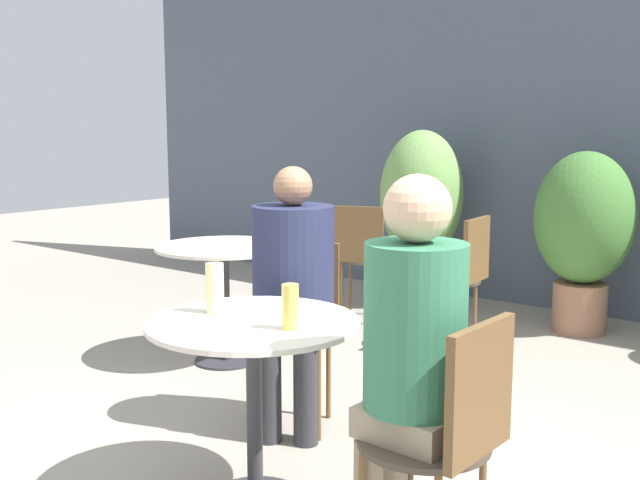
{
  "coord_description": "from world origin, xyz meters",
  "views": [
    {
      "loc": [
        1.61,
        -1.97,
        1.42
      ],
      "look_at": [
        -0.24,
        0.39,
        0.97
      ],
      "focal_mm": 42.0,
      "sensor_mm": 36.0,
      "label": 1
    }
  ],
  "objects_px": {
    "potted_plant_0": "(421,206)",
    "cafe_table_far": "(224,269)",
    "bistro_chair_0": "(450,427)",
    "potted_plant_1": "(584,227)",
    "bistro_chair_1": "(299,314)",
    "cafe_table_near": "(254,359)",
    "seated_person_1": "(293,279)",
    "seated_person_0": "(411,341)",
    "bistro_chair_2": "(362,251)",
    "beer_glass_1": "(290,307)",
    "bistro_chair_3": "(461,270)",
    "beer_glass_0": "(215,288)"
  },
  "relations": [
    {
      "from": "potted_plant_0",
      "to": "cafe_table_far",
      "type": "bearing_deg",
      "value": -95.2
    },
    {
      "from": "bistro_chair_0",
      "to": "potted_plant_1",
      "type": "bearing_deg",
      "value": -165.57
    },
    {
      "from": "bistro_chair_1",
      "to": "cafe_table_near",
      "type": "bearing_deg",
      "value": -90.0
    },
    {
      "from": "seated_person_1",
      "to": "cafe_table_near",
      "type": "bearing_deg",
      "value": -90.0
    },
    {
      "from": "seated_person_0",
      "to": "bistro_chair_2",
      "type": "bearing_deg",
      "value": -140.21
    },
    {
      "from": "cafe_table_far",
      "to": "beer_glass_1",
      "type": "relative_size",
      "value": 5.07
    },
    {
      "from": "bistro_chair_2",
      "to": "beer_glass_1",
      "type": "bearing_deg",
      "value": 97.21
    },
    {
      "from": "beer_glass_1",
      "to": "potted_plant_0",
      "type": "xyz_separation_m",
      "value": [
        -1.34,
        3.18,
        0.0
      ]
    },
    {
      "from": "cafe_table_near",
      "to": "seated_person_0",
      "type": "bearing_deg",
      "value": -2.14
    },
    {
      "from": "bistro_chair_0",
      "to": "potted_plant_0",
      "type": "xyz_separation_m",
      "value": [
        -1.98,
        3.2,
        0.27
      ]
    },
    {
      "from": "bistro_chair_2",
      "to": "bistro_chair_3",
      "type": "relative_size",
      "value": 1.0
    },
    {
      "from": "cafe_table_far",
      "to": "seated_person_0",
      "type": "xyz_separation_m",
      "value": [
        2.02,
        -1.19,
        0.19
      ]
    },
    {
      "from": "beer_glass_0",
      "to": "cafe_table_near",
      "type": "bearing_deg",
      "value": 2.24
    },
    {
      "from": "seated_person_0",
      "to": "cafe_table_near",
      "type": "bearing_deg",
      "value": -90.0
    },
    {
      "from": "cafe_table_near",
      "to": "bistro_chair_3",
      "type": "relative_size",
      "value": 0.92
    },
    {
      "from": "bistro_chair_2",
      "to": "bistro_chair_3",
      "type": "xyz_separation_m",
      "value": [
        0.91,
        -0.2,
        0.0
      ]
    },
    {
      "from": "beer_glass_1",
      "to": "bistro_chair_3",
      "type": "bearing_deg",
      "value": 102.35
    },
    {
      "from": "bistro_chair_0",
      "to": "potted_plant_1",
      "type": "height_order",
      "value": "potted_plant_1"
    },
    {
      "from": "bistro_chair_2",
      "to": "bistro_chair_3",
      "type": "height_order",
      "value": "same"
    },
    {
      "from": "cafe_table_far",
      "to": "potted_plant_1",
      "type": "relative_size",
      "value": 0.65
    },
    {
      "from": "cafe_table_far",
      "to": "seated_person_1",
      "type": "xyz_separation_m",
      "value": [
        1.01,
        -0.56,
        0.16
      ]
    },
    {
      "from": "beer_glass_1",
      "to": "bistro_chair_0",
      "type": "bearing_deg",
      "value": -1.69
    },
    {
      "from": "bistro_chair_2",
      "to": "bistro_chair_3",
      "type": "bearing_deg",
      "value": 144.9
    },
    {
      "from": "bistro_chair_1",
      "to": "beer_glass_1",
      "type": "relative_size",
      "value": 5.35
    },
    {
      "from": "beer_glass_0",
      "to": "potted_plant_0",
      "type": "xyz_separation_m",
      "value": [
        -0.96,
        3.18,
        -0.01
      ]
    },
    {
      "from": "bistro_chair_0",
      "to": "seated_person_1",
      "type": "xyz_separation_m",
      "value": [
        -1.16,
        0.64,
        0.21
      ]
    },
    {
      "from": "bistro_chair_1",
      "to": "bistro_chair_2",
      "type": "relative_size",
      "value": 1.0
    },
    {
      "from": "cafe_table_far",
      "to": "potted_plant_1",
      "type": "height_order",
      "value": "potted_plant_1"
    },
    {
      "from": "bistro_chair_2",
      "to": "seated_person_0",
      "type": "height_order",
      "value": "seated_person_0"
    },
    {
      "from": "cafe_table_near",
      "to": "seated_person_0",
      "type": "xyz_separation_m",
      "value": [
        0.69,
        -0.03,
        0.2
      ]
    },
    {
      "from": "cafe_table_far",
      "to": "cafe_table_near",
      "type": "bearing_deg",
      "value": -41.25
    },
    {
      "from": "potted_plant_1",
      "to": "bistro_chair_2",
      "type": "bearing_deg",
      "value": -151.43
    },
    {
      "from": "seated_person_0",
      "to": "beer_glass_1",
      "type": "distance_m",
      "value": 0.5
    },
    {
      "from": "potted_plant_0",
      "to": "potted_plant_1",
      "type": "height_order",
      "value": "potted_plant_0"
    },
    {
      "from": "cafe_table_near",
      "to": "beer_glass_0",
      "type": "bearing_deg",
      "value": -177.76
    },
    {
      "from": "cafe_table_near",
      "to": "seated_person_0",
      "type": "height_order",
      "value": "seated_person_0"
    },
    {
      "from": "bistro_chair_2",
      "to": "beer_glass_0",
      "type": "distance_m",
      "value": 2.66
    },
    {
      "from": "bistro_chair_0",
      "to": "bistro_chair_3",
      "type": "xyz_separation_m",
      "value": [
        -1.14,
        2.26,
        0.0
      ]
    },
    {
      "from": "bistro_chair_0",
      "to": "bistro_chair_3",
      "type": "height_order",
      "value": "same"
    },
    {
      "from": "cafe_table_far",
      "to": "bistro_chair_3",
      "type": "height_order",
      "value": "bistro_chair_3"
    },
    {
      "from": "cafe_table_near",
      "to": "seated_person_0",
      "type": "distance_m",
      "value": 0.72
    },
    {
      "from": "cafe_table_far",
      "to": "bistro_chair_0",
      "type": "relative_size",
      "value": 0.95
    },
    {
      "from": "bistro_chair_0",
      "to": "bistro_chair_2",
      "type": "distance_m",
      "value": 3.2
    },
    {
      "from": "beer_glass_1",
      "to": "bistro_chair_1",
      "type": "bearing_deg",
      "value": 127.72
    },
    {
      "from": "cafe_table_near",
      "to": "potted_plant_1",
      "type": "bearing_deg",
      "value": 87.51
    },
    {
      "from": "bistro_chair_1",
      "to": "bistro_chair_3",
      "type": "relative_size",
      "value": 1.0
    },
    {
      "from": "cafe_table_far",
      "to": "potted_plant_0",
      "type": "bearing_deg",
      "value": 84.8
    },
    {
      "from": "cafe_table_far",
      "to": "seated_person_1",
      "type": "relative_size",
      "value": 0.66
    },
    {
      "from": "bistro_chair_2",
      "to": "beer_glass_1",
      "type": "relative_size",
      "value": 5.35
    },
    {
      "from": "potted_plant_0",
      "to": "bistro_chair_0",
      "type": "bearing_deg",
      "value": -58.23
    }
  ]
}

